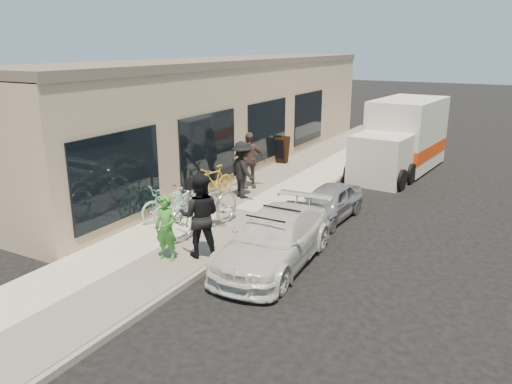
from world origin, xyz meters
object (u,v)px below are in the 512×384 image
at_px(tandem_bike, 205,206).
at_px(man_standing, 200,216).
at_px(sedan_white, 274,239).
at_px(woman_rider, 166,228).
at_px(sandwich_board, 280,150).
at_px(cruiser_bike_a, 174,206).
at_px(cruiser_bike_c, 214,182).
at_px(sedan_silver, 329,203).
at_px(moving_truck, 402,140).
at_px(bystander_b, 249,160).
at_px(cruiser_bike_b, 170,201).
at_px(bike_rack, 192,191).
at_px(bystander_a, 243,170).

bearing_deg(tandem_bike, man_standing, -53.08).
bearing_deg(sedan_white, woman_rider, -152.28).
distance_m(sandwich_board, cruiser_bike_a, 7.65).
relative_size(man_standing, cruiser_bike_c, 1.16).
bearing_deg(man_standing, cruiser_bike_c, -86.61).
distance_m(sedan_white, cruiser_bike_a, 3.49).
bearing_deg(sedan_silver, tandem_bike, -126.30).
distance_m(moving_truck, bystander_b, 6.51).
distance_m(cruiser_bike_a, bystander_b, 3.95).
bearing_deg(moving_truck, cruiser_bike_c, -116.00).
height_order(tandem_bike, bystander_b, bystander_b).
height_order(sandwich_board, man_standing, man_standing).
height_order(moving_truck, bystander_b, moving_truck).
xyz_separation_m(sedan_silver, cruiser_bike_c, (-3.73, -0.14, 0.15)).
distance_m(sedan_silver, cruiser_bike_b, 4.38).
height_order(moving_truck, cruiser_bike_c, moving_truck).
bearing_deg(bike_rack, tandem_bike, -43.25).
relative_size(sandwich_board, bystander_a, 0.59).
distance_m(woman_rider, bystander_a, 4.93).
xyz_separation_m(woman_rider, cruiser_bike_c, (-1.69, 4.46, -0.24)).
distance_m(cruiser_bike_b, bystander_b, 3.77).
height_order(sedan_white, cruiser_bike_a, sedan_white).
relative_size(sandwich_board, woman_rider, 0.72).
relative_size(tandem_bike, cruiser_bike_c, 1.56).
relative_size(bike_rack, moving_truck, 0.16).
bearing_deg(tandem_bike, moving_truck, 80.91).
bearing_deg(bike_rack, moving_truck, 64.27).
bearing_deg(sedan_silver, bystander_a, 178.21).
bearing_deg(man_standing, moving_truck, -126.38).
distance_m(bike_rack, cruiser_bike_c, 1.43).
bearing_deg(tandem_bike, sedan_silver, 57.41).
distance_m(sandwich_board, cruiser_bike_c, 5.19).
xyz_separation_m(sedan_silver, man_standing, (-1.50, -4.06, 0.60)).
bearing_deg(woman_rider, cruiser_bike_a, 117.72).
bearing_deg(tandem_bike, bike_rack, 143.60).
bearing_deg(sedan_silver, woman_rider, -110.77).
distance_m(cruiser_bike_b, bystander_a, 2.77).
bearing_deg(cruiser_bike_a, moving_truck, 75.09).
relative_size(man_standing, bystander_a, 1.07).
bearing_deg(bike_rack, sandwich_board, 94.08).
distance_m(moving_truck, cruiser_bike_b, 9.94).
xyz_separation_m(woman_rider, bystander_a, (-0.89, 4.85, 0.15)).
height_order(sedan_silver, woman_rider, woman_rider).
relative_size(moving_truck, bystander_a, 3.24).
xyz_separation_m(sandwich_board, sedan_white, (4.01, -8.42, -0.10)).
bearing_deg(sedan_silver, bike_rack, -153.11).
bearing_deg(tandem_bike, cruiser_bike_a, 178.40).
bearing_deg(bystander_a, woman_rider, 130.06).
xyz_separation_m(cruiser_bike_a, cruiser_bike_c, (-0.33, 2.44, 0.03)).
relative_size(sedan_silver, cruiser_bike_a, 1.91).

